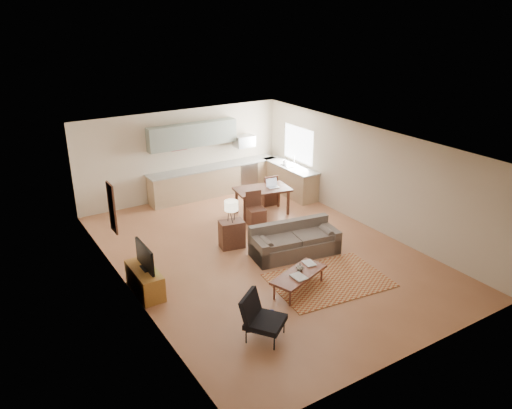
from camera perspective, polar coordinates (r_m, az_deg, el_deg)
room at (r=11.48m, az=0.79°, el=0.45°), size 9.00×9.00×9.00m
kitchen_counter_back at (r=15.62m, az=-4.76°, el=2.79°), size 4.26×0.64×0.92m
kitchen_counter_right at (r=15.67m, az=3.86°, el=2.89°), size 0.64×2.26×0.92m
kitchen_range at (r=16.12m, az=-1.29°, el=3.45°), size 0.62×0.62×0.90m
kitchen_microwave at (r=15.83m, az=-1.36°, el=7.25°), size 0.62×0.40×0.35m
upper_cabinets at (r=15.07m, az=-7.24°, el=7.90°), size 2.80×0.34×0.70m
window_right at (r=15.52m, az=4.87°, el=6.88°), size 0.02×1.40×1.05m
wall_art_left at (r=10.96m, az=-16.10°, el=-0.38°), size 0.06×0.42×1.10m
triptych at (r=15.09m, az=-8.82°, el=7.05°), size 1.70×0.04×0.50m
rug at (r=11.00m, az=8.33°, el=-8.58°), size 2.63×1.96×0.02m
sofa at (r=11.84m, az=4.48°, el=-4.08°), size 2.28×1.27×0.75m
coffee_table at (r=10.50m, az=4.90°, el=-8.78°), size 1.46×0.96×0.41m
book_a at (r=10.17m, az=4.34°, el=-8.45°), size 0.26×0.34×0.03m
book_b at (r=10.72m, az=5.58°, el=-6.82°), size 0.30×0.36×0.02m
vase at (r=10.46m, az=5.03°, el=-7.12°), size 0.18×0.18×0.17m
armchair at (r=8.99m, az=1.09°, el=-12.84°), size 1.03×1.03×0.84m
tv_credenza at (r=10.62m, az=-12.59°, el=-8.48°), size 0.45×1.17×0.54m
tv at (r=10.37m, az=-12.60°, el=-5.85°), size 0.09×0.90×0.54m
console_table at (r=12.19m, az=-2.78°, el=-3.40°), size 0.65×0.49×0.68m
table_lamp at (r=11.95m, az=-2.84°, el=-0.74°), size 0.36×0.36×0.55m
dining_table at (r=14.09m, az=0.72°, el=0.39°), size 1.64×1.11×0.77m
dining_chair_near at (r=13.34m, az=0.02°, el=-0.52°), size 0.52×0.53×0.92m
dining_chair_far at (r=14.79m, az=1.36°, el=1.77°), size 0.49×0.50×0.92m
laptop at (r=13.99m, az=2.00°, el=2.42°), size 0.35×0.28×0.24m
soap_bottle at (r=15.54m, az=3.34°, el=4.89°), size 0.11×0.11×0.19m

